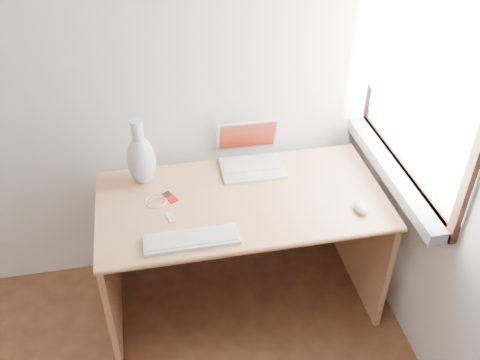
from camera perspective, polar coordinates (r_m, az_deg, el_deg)
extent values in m
cube|color=white|center=(2.57, -24.13, 11.61)|extent=(3.50, 0.04, 2.60)
cube|color=white|center=(2.38, 19.24, 11.41)|extent=(0.01, 0.90, 1.00)
cube|color=gray|center=(2.62, 15.86, 0.93)|extent=(0.10, 0.96, 0.06)
cube|color=white|center=(2.34, 17.72, 12.03)|extent=(0.02, 0.84, 0.92)
cube|color=tan|center=(2.50, 0.15, -2.17)|extent=(1.34, 0.67, 0.03)
cube|color=tan|center=(2.72, -13.67, -9.56)|extent=(0.03, 0.63, 0.68)
cube|color=tan|center=(2.90, 12.98, -5.93)|extent=(0.03, 0.63, 0.68)
cube|color=tan|center=(2.89, -1.10, -1.81)|extent=(1.28, 0.03, 0.44)
cube|color=silver|center=(2.66, 1.32, 1.23)|extent=(0.32, 0.22, 0.02)
cube|color=silver|center=(2.66, 1.33, 1.40)|extent=(0.29, 0.13, 0.00)
cube|color=silver|center=(2.69, 0.87, 4.37)|extent=(0.31, 0.09, 0.20)
cube|color=maroon|center=(2.69, 0.87, 4.37)|extent=(0.29, 0.07, 0.17)
cube|color=white|center=(2.28, -5.18, -6.36)|extent=(0.40, 0.12, 0.02)
cube|color=silver|center=(2.27, -5.19, -6.17)|extent=(0.38, 0.10, 0.00)
ellipsoid|color=silver|center=(2.47, 12.81, -2.81)|extent=(0.07, 0.11, 0.04)
cube|color=#A10E0B|center=(2.51, -7.47, -1.81)|extent=(0.08, 0.10, 0.01)
cube|color=black|center=(2.51, -7.48, -1.74)|extent=(0.04, 0.04, 0.00)
torus|color=white|center=(2.50, -8.93, -2.26)|extent=(0.11, 0.11, 0.01)
cube|color=white|center=(2.40, -7.40, -3.99)|extent=(0.04, 0.08, 0.01)
ellipsoid|color=silver|center=(2.55, -10.49, 2.08)|extent=(0.13, 0.13, 0.25)
cylinder|color=silver|center=(2.47, -10.89, 5.08)|extent=(0.05, 0.05, 0.10)
cylinder|color=#93D4EC|center=(2.44, -11.03, 6.11)|extent=(0.06, 0.06, 0.01)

